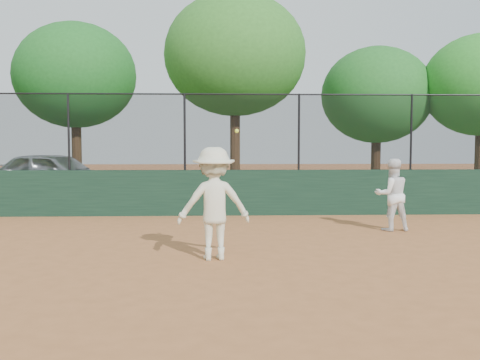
{
  "coord_description": "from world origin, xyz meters",
  "views": [
    {
      "loc": [
        0.41,
        -8.04,
        1.92
      ],
      "look_at": [
        0.8,
        2.2,
        1.2
      ],
      "focal_mm": 40.0,
      "sensor_mm": 36.0,
      "label": 1
    }
  ],
  "objects_px": {
    "tree_1": "(75,76)",
    "tree_2": "(235,55)",
    "player_second": "(392,195)",
    "player_main": "(214,203)",
    "tree_3": "(377,95)",
    "parked_car": "(55,175)"
  },
  "relations": [
    {
      "from": "tree_1",
      "to": "tree_2",
      "type": "xyz_separation_m",
      "value": [
        5.87,
        -1.46,
        0.56
      ]
    },
    {
      "from": "player_second",
      "to": "player_main",
      "type": "distance_m",
      "value": 4.72
    },
    {
      "from": "player_main",
      "to": "tree_3",
      "type": "distance_m",
      "value": 13.3
    },
    {
      "from": "tree_1",
      "to": "tree_2",
      "type": "bearing_deg",
      "value": -13.96
    },
    {
      "from": "tree_2",
      "to": "tree_3",
      "type": "height_order",
      "value": "tree_2"
    },
    {
      "from": "parked_car",
      "to": "player_main",
      "type": "bearing_deg",
      "value": -134.16
    },
    {
      "from": "tree_2",
      "to": "player_second",
      "type": "bearing_deg",
      "value": -66.11
    },
    {
      "from": "parked_car",
      "to": "player_second",
      "type": "height_order",
      "value": "parked_car"
    },
    {
      "from": "player_main",
      "to": "parked_car",
      "type": "bearing_deg",
      "value": 119.68
    },
    {
      "from": "parked_car",
      "to": "tree_1",
      "type": "relative_size",
      "value": 0.75
    },
    {
      "from": "player_main",
      "to": "tree_3",
      "type": "height_order",
      "value": "tree_3"
    },
    {
      "from": "player_second",
      "to": "tree_2",
      "type": "relative_size",
      "value": 0.22
    },
    {
      "from": "parked_car",
      "to": "player_main",
      "type": "relative_size",
      "value": 2.23
    },
    {
      "from": "player_second",
      "to": "parked_car",
      "type": "bearing_deg",
      "value": -40.59
    },
    {
      "from": "player_main",
      "to": "player_second",
      "type": "bearing_deg",
      "value": 35.39
    },
    {
      "from": "parked_car",
      "to": "tree_2",
      "type": "distance_m",
      "value": 7.43
    },
    {
      "from": "player_second",
      "to": "player_main",
      "type": "relative_size",
      "value": 0.74
    },
    {
      "from": "parked_car",
      "to": "tree_1",
      "type": "xyz_separation_m",
      "value": [
        0.3,
        1.74,
        3.58
      ]
    },
    {
      "from": "tree_1",
      "to": "tree_3",
      "type": "height_order",
      "value": "tree_1"
    },
    {
      "from": "parked_car",
      "to": "tree_1",
      "type": "bearing_deg",
      "value": 6.27
    },
    {
      "from": "tree_1",
      "to": "tree_3",
      "type": "distance_m",
      "value": 11.32
    },
    {
      "from": "player_second",
      "to": "tree_2",
      "type": "bearing_deg",
      "value": -70.1
    }
  ]
}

